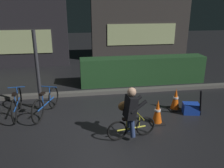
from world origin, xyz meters
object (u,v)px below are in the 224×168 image
Objects in this scene: parked_bike_center_left at (46,103)px; cyclist at (130,113)px; parked_bike_left_mid at (17,104)px; traffic_cone_near at (157,112)px; traffic_cone_far at (176,99)px; blue_crate at (191,108)px; closed_umbrella at (201,103)px; street_post at (38,72)px.

cyclist reaches higher than parked_bike_center_left.
parked_bike_left_mid reaches higher than traffic_cone_near.
traffic_cone_far is 0.49m from blue_crate.
parked_bike_center_left is at bearing 172.22° from blue_crate.
cyclist is (-2.00, -0.97, 0.48)m from blue_crate.
closed_umbrella is at bearing -51.45° from traffic_cone_far.
parked_bike_center_left is at bearing 176.54° from traffic_cone_far.
parked_bike_center_left is (0.80, -0.10, 0.00)m from parked_bike_left_mid.
traffic_cone_near is at bearing -88.55° from parked_bike_center_left.
street_post is 1.44× the size of parked_bike_left_mid.
cyclist is at bearing -28.73° from closed_umbrella.
parked_bike_center_left is 4.08m from blue_crate.
cyclist is (2.24, -1.87, -0.53)m from street_post.
street_post is 2.96m from cyclist.
cyclist is (2.85, -1.62, 0.29)m from parked_bike_left_mid.
parked_bike_center_left reaches higher than traffic_cone_near.
cyclist reaches higher than traffic_cone_near.
traffic_cone_near is at bearing -137.92° from traffic_cone_far.
blue_crate is 0.35× the size of cyclist.
street_post reaches higher than traffic_cone_near.
parked_bike_left_mid is at bearing 164.09° from traffic_cone_near.
traffic_cone_far is at bearing -98.81° from closed_umbrella.
blue_crate is at bearing -12.00° from street_post.
cyclist is (-0.86, -0.57, 0.32)m from traffic_cone_near.
traffic_cone_near reaches higher than traffic_cone_far.
blue_crate is (4.23, -0.90, -1.01)m from street_post.
parked_bike_left_mid is at bearing 140.79° from cyclist.
cyclist reaches higher than closed_umbrella.
traffic_cone_near is 1.47× the size of blue_crate.
closed_umbrella is (4.97, -0.91, 0.07)m from parked_bike_left_mid.
street_post is 1.49× the size of parked_bike_center_left.
blue_crate is 0.52× the size of closed_umbrella.
closed_umbrella reaches higher than parked_bike_left_mid.
traffic_cone_near is 1.08m from cyclist.
blue_crate is (4.84, -0.66, -0.19)m from parked_bike_left_mid.
street_post is at bearing 130.63° from cyclist.
cyclist is at bearing -107.01° from parked_bike_center_left.
street_post is 3.46m from traffic_cone_near.
traffic_cone_far is at bearing 42.08° from traffic_cone_near.
traffic_cone_near is at bearing -40.60° from closed_umbrella.
cyclist reaches higher than blue_crate.
traffic_cone_near is 1.28m from closed_umbrella.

